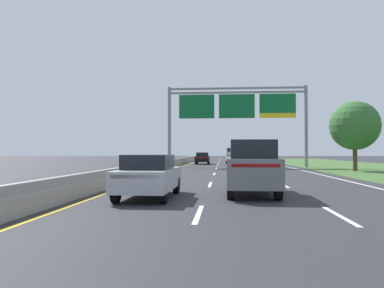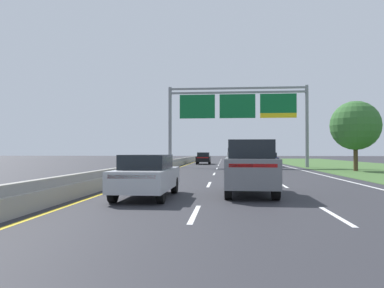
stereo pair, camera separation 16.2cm
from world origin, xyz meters
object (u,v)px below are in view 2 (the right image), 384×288
object	(u,v)px
car_grey_centre_lane_suv	(250,167)
car_navy_right_lane_sedan	(269,159)
car_black_left_lane_sedan	(203,158)
roadside_tree_mid	(355,126)
pickup_truck_white	(234,156)
car_silver_left_lane_sedan	(147,175)
overhead_sign_gantry	(237,109)

from	to	relation	value
car_grey_centre_lane_suv	car_navy_right_lane_sedan	xyz separation A→B (m)	(3.90, 27.66, -0.28)
car_black_left_lane_sedan	car_grey_centre_lane_suv	world-z (taller)	car_grey_centre_lane_suv
roadside_tree_mid	car_grey_centre_lane_suv	bearing A→B (deg)	-119.11
pickup_truck_white	car_grey_centre_lane_suv	size ratio (longest dim) A/B	1.14
pickup_truck_white	car_grey_centre_lane_suv	world-z (taller)	pickup_truck_white
pickup_truck_white	car_navy_right_lane_sedan	bearing A→B (deg)	-159.78
car_silver_left_lane_sedan	car_black_left_lane_sedan	bearing A→B (deg)	0.63
pickup_truck_white	car_navy_right_lane_sedan	world-z (taller)	pickup_truck_white
car_black_left_lane_sedan	overhead_sign_gantry	bearing A→B (deg)	-156.21
car_grey_centre_lane_suv	overhead_sign_gantry	bearing A→B (deg)	0.15
pickup_truck_white	car_silver_left_lane_sedan	distance (m)	38.83
overhead_sign_gantry	pickup_truck_white	distance (m)	12.80
roadside_tree_mid	overhead_sign_gantry	bearing A→B (deg)	143.40
car_silver_left_lane_sedan	car_grey_centre_lane_suv	bearing A→B (deg)	-71.08
car_silver_left_lane_sedan	car_grey_centre_lane_suv	world-z (taller)	car_grey_centre_lane_suv
car_grey_centre_lane_suv	car_navy_right_lane_sedan	distance (m)	27.93
overhead_sign_gantry	pickup_truck_white	bearing A→B (deg)	90.38
overhead_sign_gantry	car_navy_right_lane_sedan	size ratio (longest dim) A/B	3.40
overhead_sign_gantry	roadside_tree_mid	xyz separation A→B (m)	(9.83, -7.30, -2.31)
overhead_sign_gantry	car_black_left_lane_sedan	xyz separation A→B (m)	(-4.21, 9.47, -5.41)
car_silver_left_lane_sedan	roadside_tree_mid	distance (m)	24.29
overhead_sign_gantry	pickup_truck_white	xyz separation A→B (m)	(-0.08, 11.72, -5.15)
overhead_sign_gantry	car_black_left_lane_sedan	distance (m)	11.69
car_navy_right_lane_sedan	car_silver_left_lane_sedan	bearing A→B (deg)	166.06
pickup_truck_white	car_black_left_lane_sedan	size ratio (longest dim) A/B	1.23
overhead_sign_gantry	car_black_left_lane_sedan	world-z (taller)	overhead_sign_gantry
pickup_truck_white	car_silver_left_lane_sedan	xyz separation A→B (m)	(-4.11, -38.61, -0.26)
car_grey_centre_lane_suv	car_silver_left_lane_sedan	bearing A→B (deg)	109.32
car_black_left_lane_sedan	car_grey_centre_lane_suv	xyz separation A→B (m)	(3.84, -35.10, 0.28)
pickup_truck_white	car_silver_left_lane_sedan	world-z (taller)	pickup_truck_white
car_navy_right_lane_sedan	car_black_left_lane_sedan	bearing A→B (deg)	47.09
car_grey_centre_lane_suv	roadside_tree_mid	xyz separation A→B (m)	(10.21, 18.33, 2.82)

